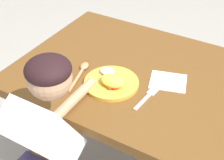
% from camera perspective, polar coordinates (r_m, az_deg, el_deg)
% --- Properties ---
extents(dining_table, '(1.19, 0.80, 0.73)m').
position_cam_1_polar(dining_table, '(1.49, 6.55, -2.39)').
color(dining_table, brown).
rests_on(dining_table, ground_plane).
extents(plate, '(0.23, 0.23, 0.06)m').
position_cam_1_polar(plate, '(1.36, -0.08, -0.31)').
color(plate, gold).
rests_on(plate, dining_table).
extents(fork, '(0.04, 0.20, 0.01)m').
position_cam_1_polar(fork, '(1.32, 6.36, -2.80)').
color(fork, silver).
rests_on(fork, dining_table).
extents(spoon, '(0.08, 0.22, 0.02)m').
position_cam_1_polar(spoon, '(1.43, -5.54, 1.35)').
color(spoon, tan).
rests_on(spoon, dining_table).
extents(napkin, '(0.18, 0.17, 0.00)m').
position_cam_1_polar(napkin, '(1.40, 9.80, -0.27)').
color(napkin, white).
rests_on(napkin, dining_table).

